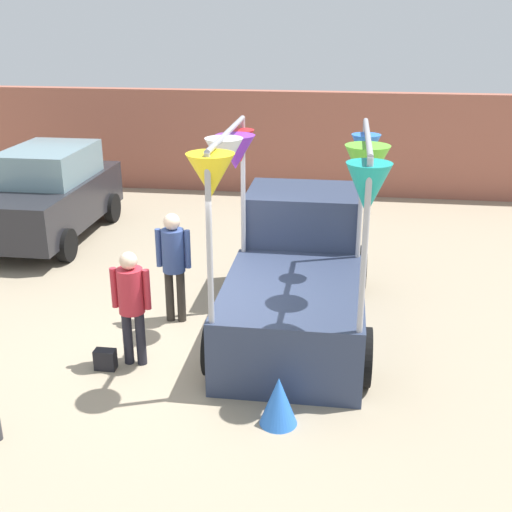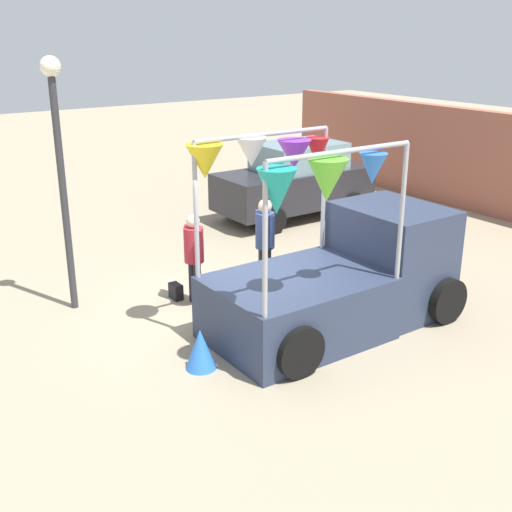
{
  "view_description": "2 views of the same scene",
  "coord_description": "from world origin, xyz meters",
  "px_view_note": "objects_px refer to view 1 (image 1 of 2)",
  "views": [
    {
      "loc": [
        1.89,
        -7.78,
        4.46
      ],
      "look_at": [
        0.74,
        0.43,
        1.29
      ],
      "focal_mm": 45.0,
      "sensor_mm": 36.0,
      "label": 1
    },
    {
      "loc": [
        8.33,
        -5.49,
        4.54
      ],
      "look_at": [
        0.66,
        -0.18,
        1.23
      ],
      "focal_mm": 45.0,
      "sensor_mm": 36.0,
      "label": 2
    }
  ],
  "objects_px": {
    "vendor_truck": "(298,265)",
    "person_vendor": "(173,257)",
    "person_customer": "(131,298)",
    "folded_kite_bundle_azure": "(279,401)",
    "handbag": "(105,359)",
    "parked_car": "(50,194)"
  },
  "relations": [
    {
      "from": "person_customer",
      "to": "handbag",
      "type": "bearing_deg",
      "value": -150.26
    },
    {
      "from": "vendor_truck",
      "to": "person_customer",
      "type": "relative_size",
      "value": 2.56
    },
    {
      "from": "vendor_truck",
      "to": "person_vendor",
      "type": "relative_size",
      "value": 2.39
    },
    {
      "from": "person_customer",
      "to": "person_vendor",
      "type": "distance_m",
      "value": 1.35
    },
    {
      "from": "person_customer",
      "to": "folded_kite_bundle_azure",
      "type": "height_order",
      "value": "person_customer"
    },
    {
      "from": "parked_car",
      "to": "person_vendor",
      "type": "relative_size",
      "value": 2.33
    },
    {
      "from": "folded_kite_bundle_azure",
      "to": "parked_car",
      "type": "bearing_deg",
      "value": 132.49
    },
    {
      "from": "vendor_truck",
      "to": "person_customer",
      "type": "distance_m",
      "value": 2.61
    },
    {
      "from": "vendor_truck",
      "to": "folded_kite_bundle_azure",
      "type": "bearing_deg",
      "value": -90.06
    },
    {
      "from": "person_customer",
      "to": "vendor_truck",
      "type": "bearing_deg",
      "value": 37.99
    },
    {
      "from": "person_vendor",
      "to": "handbag",
      "type": "xyz_separation_m",
      "value": [
        -0.57,
        -1.53,
        -0.9
      ]
    },
    {
      "from": "vendor_truck",
      "to": "person_customer",
      "type": "xyz_separation_m",
      "value": [
        -2.06,
        -1.61,
        0.06
      ]
    },
    {
      "from": "vendor_truck",
      "to": "parked_car",
      "type": "bearing_deg",
      "value": 149.42
    },
    {
      "from": "person_vendor",
      "to": "handbag",
      "type": "bearing_deg",
      "value": -110.27
    },
    {
      "from": "person_vendor",
      "to": "parked_car",
      "type": "bearing_deg",
      "value": 135.69
    },
    {
      "from": "vendor_truck",
      "to": "person_vendor",
      "type": "distance_m",
      "value": 1.87
    },
    {
      "from": "person_customer",
      "to": "folded_kite_bundle_azure",
      "type": "xyz_separation_m",
      "value": [
        2.06,
        -1.08,
        -0.67
      ]
    },
    {
      "from": "vendor_truck",
      "to": "handbag",
      "type": "bearing_deg",
      "value": -143.11
    },
    {
      "from": "parked_car",
      "to": "folded_kite_bundle_azure",
      "type": "relative_size",
      "value": 6.67
    },
    {
      "from": "person_customer",
      "to": "folded_kite_bundle_azure",
      "type": "distance_m",
      "value": 2.42
    },
    {
      "from": "folded_kite_bundle_azure",
      "to": "person_vendor",
      "type": "bearing_deg",
      "value": 127.26
    },
    {
      "from": "vendor_truck",
      "to": "parked_car",
      "type": "relative_size",
      "value": 1.03
    }
  ]
}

